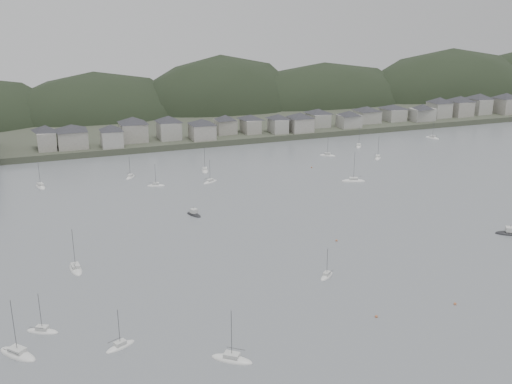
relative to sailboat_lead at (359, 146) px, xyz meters
name	(u,v)px	position (x,y,z in m)	size (l,w,h in m)	color
ground	(370,306)	(-82.59, -144.86, -0.18)	(900.00, 900.00, 0.00)	slate
far_shore_land	(141,108)	(-82.59, 150.14, 1.32)	(900.00, 250.00, 3.00)	#383D2D
forested_ridge	(157,133)	(-77.76, 124.54, -11.46)	(851.55, 103.94, 102.57)	black
waterfront_town	(271,121)	(-32.01, 38.48, 8.48)	(451.48, 28.46, 12.92)	gray
sailboat_lead	(359,146)	(0.00, 0.00, 0.00)	(6.68, 7.91, 10.84)	white
moored_fleet	(227,223)	(-96.66, -80.43, 0.00)	(266.41, 177.11, 13.35)	white
motor_launch_near	(509,233)	(-17.94, -120.81, 0.11)	(8.81, 7.12, 4.02)	black
motor_launch_far	(194,214)	(-104.71, -68.76, 0.12)	(4.95, 7.45, 3.69)	black
mooring_buoys	(340,240)	(-69.29, -106.38, -0.03)	(195.27, 123.94, 0.70)	#B5643C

